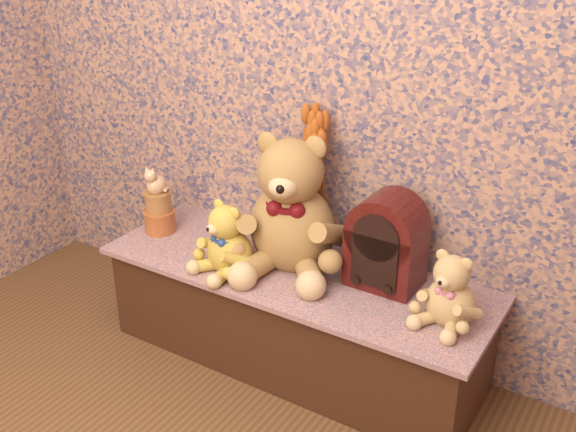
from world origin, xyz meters
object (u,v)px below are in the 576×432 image
Objects in this scene: ceramic_vase at (316,231)px; biscuit_tin_lower at (160,221)px; cathedral_radio at (387,240)px; teddy_medium at (229,234)px; teddy_large at (292,195)px; cat_figurine at (156,179)px; teddy_small at (452,285)px.

ceramic_vase is 0.66m from biscuit_tin_lower.
teddy_medium is at bearing -157.57° from cathedral_radio.
cathedral_radio is at bearing 39.46° from teddy_medium.
cat_figurine is at bearing 169.17° from teddy_large.
cathedral_radio is at bearing -12.33° from ceramic_vase.
teddy_small is (0.80, 0.10, -0.01)m from teddy_medium.
cathedral_radio is 2.85× the size of cat_figurine.
ceramic_vase is 0.67m from cat_figurine.
teddy_small is at bearing -23.62° from teddy_large.
teddy_medium is 0.35m from ceramic_vase.
teddy_large is 0.21m from ceramic_vase.
teddy_medium is at bearing -162.56° from teddy_small.
teddy_medium is at bearing -150.44° from teddy_large.
cat_figurine is at bearing -173.22° from cathedral_radio.
teddy_medium is 1.08× the size of teddy_small.
teddy_small is at bearing 24.73° from teddy_medium.
teddy_large is 0.64m from biscuit_tin_lower.
teddy_medium is (-0.16, -0.17, -0.13)m from teddy_large.
biscuit_tin_lower is 1.02× the size of cat_figurine.
teddy_medium reaches higher than ceramic_vase.
teddy_large is at bearing 6.50° from biscuit_tin_lower.
teddy_large is 0.60m from cat_figurine.
ceramic_vase is (0.04, 0.11, -0.18)m from teddy_large.
ceramic_vase is (-0.60, 0.18, -0.04)m from teddy_small.
teddy_large is at bearing -173.48° from cathedral_radio.
ceramic_vase is at bearing 173.55° from teddy_small.
ceramic_vase is at bearing 52.87° from teddy_large.
cathedral_radio is at bearing -11.25° from teddy_large.
cat_figurine reaches higher than teddy_small.
biscuit_tin_lower is at bearing 169.17° from teddy_large.
biscuit_tin_lower is 0.19m from cat_figurine.
ceramic_vase reaches higher than biscuit_tin_lower.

